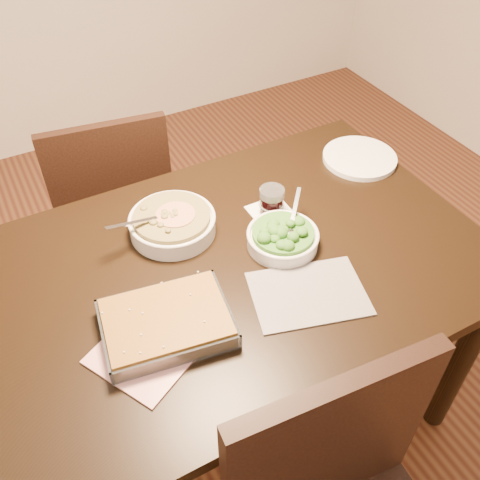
{
  "coord_description": "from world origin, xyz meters",
  "views": [
    {
      "loc": [
        -0.43,
        -0.87,
        1.77
      ],
      "look_at": [
        0.05,
        0.02,
        0.8
      ],
      "focal_mm": 40.0,
      "sensor_mm": 36.0,
      "label": 1
    }
  ],
  "objects_px": {
    "broccoli_bowl": "(283,237)",
    "baking_dish": "(167,323)",
    "chair_far": "(114,200)",
    "table": "(228,289)",
    "dinner_plate": "(360,158)",
    "wine_tumbler": "(272,201)",
    "stew_bowl": "(172,223)"
  },
  "relations": [
    {
      "from": "stew_bowl",
      "to": "baking_dish",
      "type": "distance_m",
      "value": 0.34
    },
    {
      "from": "dinner_plate",
      "to": "table",
      "type": "bearing_deg",
      "value": -160.12
    },
    {
      "from": "broccoli_bowl",
      "to": "baking_dish",
      "type": "distance_m",
      "value": 0.41
    },
    {
      "from": "dinner_plate",
      "to": "chair_far",
      "type": "distance_m",
      "value": 0.91
    },
    {
      "from": "baking_dish",
      "to": "dinner_plate",
      "type": "relative_size",
      "value": 1.36
    },
    {
      "from": "broccoli_bowl",
      "to": "baking_dish",
      "type": "relative_size",
      "value": 0.61
    },
    {
      "from": "broccoli_bowl",
      "to": "baking_dish",
      "type": "bearing_deg",
      "value": -163.12
    },
    {
      "from": "table",
      "to": "broccoli_bowl",
      "type": "bearing_deg",
      "value": -1.21
    },
    {
      "from": "broccoli_bowl",
      "to": "wine_tumbler",
      "type": "bearing_deg",
      "value": 72.14
    },
    {
      "from": "chair_far",
      "to": "baking_dish",
      "type": "bearing_deg",
      "value": 90.96
    },
    {
      "from": "table",
      "to": "broccoli_bowl",
      "type": "distance_m",
      "value": 0.21
    },
    {
      "from": "table",
      "to": "stew_bowl",
      "type": "xyz_separation_m",
      "value": [
        -0.07,
        0.19,
        0.13
      ]
    },
    {
      "from": "stew_bowl",
      "to": "chair_far",
      "type": "xyz_separation_m",
      "value": [
        -0.04,
        0.53,
        -0.29
      ]
    },
    {
      "from": "broccoli_bowl",
      "to": "wine_tumbler",
      "type": "distance_m",
      "value": 0.14
    },
    {
      "from": "stew_bowl",
      "to": "broccoli_bowl",
      "type": "distance_m",
      "value": 0.31
    },
    {
      "from": "baking_dish",
      "to": "wine_tumbler",
      "type": "height_order",
      "value": "wine_tumbler"
    },
    {
      "from": "baking_dish",
      "to": "wine_tumbler",
      "type": "bearing_deg",
      "value": 38.79
    },
    {
      "from": "wine_tumbler",
      "to": "baking_dish",
      "type": "bearing_deg",
      "value": -150.06
    },
    {
      "from": "stew_bowl",
      "to": "baking_dish",
      "type": "height_order",
      "value": "stew_bowl"
    },
    {
      "from": "baking_dish",
      "to": "dinner_plate",
      "type": "bearing_deg",
      "value": 31.24
    },
    {
      "from": "baking_dish",
      "to": "chair_far",
      "type": "height_order",
      "value": "chair_far"
    },
    {
      "from": "stew_bowl",
      "to": "baking_dish",
      "type": "xyz_separation_m",
      "value": [
        -0.15,
        -0.31,
        -0.01
      ]
    },
    {
      "from": "stew_bowl",
      "to": "chair_far",
      "type": "relative_size",
      "value": 0.3
    },
    {
      "from": "table",
      "to": "baking_dish",
      "type": "bearing_deg",
      "value": -151.3
    },
    {
      "from": "chair_far",
      "to": "broccoli_bowl",
      "type": "bearing_deg",
      "value": 119.4
    },
    {
      "from": "table",
      "to": "dinner_plate",
      "type": "xyz_separation_m",
      "value": [
        0.6,
        0.22,
        0.1
      ]
    },
    {
      "from": "broccoli_bowl",
      "to": "chair_far",
      "type": "distance_m",
      "value": 0.83
    },
    {
      "from": "broccoli_bowl",
      "to": "dinner_plate",
      "type": "bearing_deg",
      "value": 26.98
    },
    {
      "from": "table",
      "to": "chair_far",
      "type": "distance_m",
      "value": 0.75
    },
    {
      "from": "broccoli_bowl",
      "to": "chair_far",
      "type": "relative_size",
      "value": 0.22
    },
    {
      "from": "stew_bowl",
      "to": "dinner_plate",
      "type": "bearing_deg",
      "value": 2.49
    },
    {
      "from": "baking_dish",
      "to": "wine_tumbler",
      "type": "xyz_separation_m",
      "value": [
        0.43,
        0.25,
        0.02
      ]
    }
  ]
}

